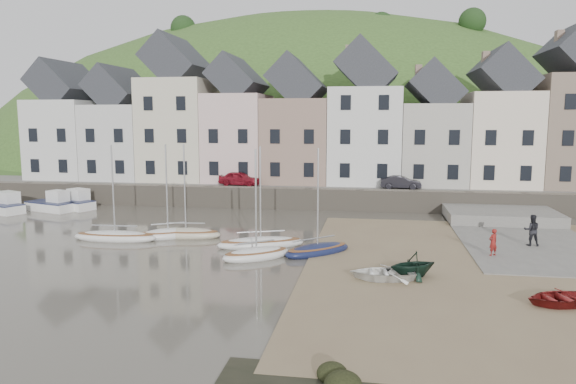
% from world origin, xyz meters
% --- Properties ---
extents(ground, '(160.00, 160.00, 0.00)m').
position_xyz_m(ground, '(0.00, 0.00, 0.00)').
color(ground, '#4A453A').
rests_on(ground, ground).
extents(quay_land, '(90.00, 30.00, 1.50)m').
position_xyz_m(quay_land, '(0.00, 32.00, 0.75)').
color(quay_land, '#355421').
rests_on(quay_land, ground).
extents(quay_street, '(70.00, 7.00, 0.10)m').
position_xyz_m(quay_street, '(0.00, 20.50, 1.55)').
color(quay_street, slate).
rests_on(quay_street, quay_land).
extents(seawall, '(70.00, 1.20, 1.80)m').
position_xyz_m(seawall, '(0.00, 17.00, 0.90)').
color(seawall, slate).
rests_on(seawall, ground).
extents(beach, '(18.00, 26.00, 0.06)m').
position_xyz_m(beach, '(11.00, 0.00, 0.03)').
color(beach, '#7E684C').
rests_on(beach, ground).
extents(slipway, '(8.00, 18.00, 0.12)m').
position_xyz_m(slipway, '(15.00, 8.00, 0.06)').
color(slipway, slate).
rests_on(slipway, ground).
extents(hillside, '(134.40, 84.00, 84.00)m').
position_xyz_m(hillside, '(-5.00, 60.00, -17.99)').
color(hillside, '#355421').
rests_on(hillside, ground).
extents(townhouse_terrace, '(61.05, 8.00, 13.93)m').
position_xyz_m(townhouse_terrace, '(1.76, 24.00, 7.32)').
color(townhouse_terrace, silver).
rests_on(townhouse_terrace, quay_land).
extents(sailboat_0, '(5.54, 1.71, 6.32)m').
position_xyz_m(sailboat_0, '(-10.79, 3.38, 0.26)').
color(sailboat_0, white).
rests_on(sailboat_0, ground).
extents(sailboat_1, '(4.12, 3.28, 6.32)m').
position_xyz_m(sailboat_1, '(-7.71, 4.60, 0.27)').
color(sailboat_1, white).
rests_on(sailboat_1, ground).
extents(sailboat_2, '(4.76, 1.90, 6.32)m').
position_xyz_m(sailboat_2, '(-6.61, 4.92, 0.26)').
color(sailboat_2, beige).
rests_on(sailboat_2, ground).
extents(sailboat_3, '(4.12, 3.57, 6.32)m').
position_xyz_m(sailboat_3, '(-0.88, 0.40, 0.27)').
color(sailboat_3, white).
rests_on(sailboat_3, ground).
extents(sailboat_4, '(5.52, 3.32, 6.32)m').
position_xyz_m(sailboat_4, '(-1.21, 3.10, 0.26)').
color(sailboat_4, white).
rests_on(sailboat_4, ground).
extents(sailboat_5, '(4.24, 4.08, 6.32)m').
position_xyz_m(sailboat_5, '(2.38, 1.92, 0.26)').
color(sailboat_5, '#151C42').
rests_on(sailboat_5, ground).
extents(motorboat_0, '(4.72, 3.05, 1.70)m').
position_xyz_m(motorboat_0, '(-21.28, 12.87, 0.58)').
color(motorboat_0, white).
rests_on(motorboat_0, ground).
extents(motorboat_1, '(5.35, 3.57, 1.70)m').
position_xyz_m(motorboat_1, '(-25.09, 11.59, 0.58)').
color(motorboat_1, white).
rests_on(motorboat_1, ground).
extents(motorboat_2, '(5.04, 3.46, 1.70)m').
position_xyz_m(motorboat_2, '(-20.22, 14.18, 0.58)').
color(motorboat_2, white).
rests_on(motorboat_2, ground).
extents(rowboat_white, '(3.36, 2.56, 0.65)m').
position_xyz_m(rowboat_white, '(5.99, -2.62, 0.38)').
color(rowboat_white, white).
rests_on(rowboat_white, beach).
extents(rowboat_green, '(3.11, 2.97, 1.27)m').
position_xyz_m(rowboat_green, '(7.46, -1.98, 0.70)').
color(rowboat_green, black).
rests_on(rowboat_green, beach).
extents(rowboat_red, '(3.56, 3.00, 0.63)m').
position_xyz_m(rowboat_red, '(13.27, -5.07, 0.37)').
color(rowboat_red, maroon).
rests_on(rowboat_red, beach).
extents(person_red, '(0.66, 0.62, 1.52)m').
position_xyz_m(person_red, '(12.16, 2.72, 0.88)').
color(person_red, maroon).
rests_on(person_red, slipway).
extents(person_dark, '(0.96, 0.77, 1.90)m').
position_xyz_m(person_dark, '(14.96, 5.58, 1.07)').
color(person_dark, black).
rests_on(person_dark, slipway).
extents(car_left, '(4.02, 2.11, 1.30)m').
position_xyz_m(car_left, '(-6.67, 19.50, 2.25)').
color(car_left, maroon).
rests_on(car_left, quay_street).
extents(car_right, '(3.53, 1.27, 1.16)m').
position_xyz_m(car_right, '(7.83, 19.50, 2.18)').
color(car_right, black).
rests_on(car_right, quay_street).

